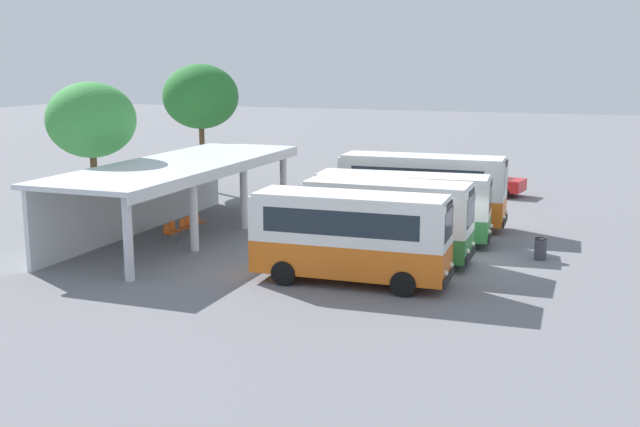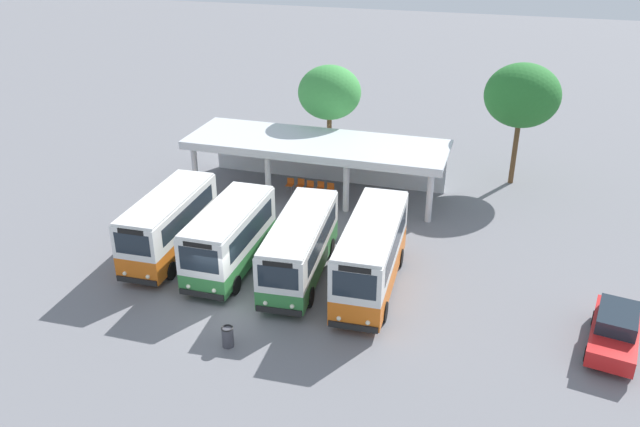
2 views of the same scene
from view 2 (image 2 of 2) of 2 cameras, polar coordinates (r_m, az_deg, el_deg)
The scene contains 15 objects.
ground_plane at distance 29.54m, azimuth -8.42°, elevation -8.12°, with size 180.00×180.00×0.00m, color slate.
city_bus_nearest_orange at distance 33.32m, azimuth -13.11°, elevation -0.82°, with size 2.45×7.21×3.28m.
city_bus_second_in_row at distance 31.52m, azimuth -7.94°, elevation -2.00°, with size 2.43×6.73×3.23m.
city_bus_middle_cream at distance 30.64m, azimuth -1.78°, elevation -2.81°, with size 2.76×7.85×3.03m.
city_bus_fourth_amber at distance 29.65m, azimuth 4.54°, elevation -3.46°, with size 2.57×7.99×3.46m.
parked_car_flank at distance 28.93m, azimuth 24.50°, elevation -9.28°, with size 2.49×4.64×1.62m.
terminal_canopy at distance 39.94m, azimuth -0.05°, elevation 5.61°, with size 15.73×5.11×3.40m.
waiting_chair_end_by_column at distance 40.39m, azimuth -2.64°, elevation 2.65°, with size 0.44×0.44×0.86m.
waiting_chair_second_from_end at distance 40.27m, azimuth -1.72°, elevation 2.59°, with size 0.44×0.44×0.86m.
waiting_chair_middle_seat at distance 39.97m, azimuth -0.90°, elevation 2.41°, with size 0.44×0.44×0.86m.
waiting_chair_fourth_seat at distance 39.86m, azimuth 0.03°, elevation 2.35°, with size 0.44×0.44×0.86m.
waiting_chair_fifth_seat at distance 39.63m, azimuth 0.91°, elevation 2.20°, with size 0.44×0.44×0.86m.
roadside_tree_behind_canopy at distance 42.68m, azimuth 0.84°, elevation 10.57°, with size 4.10×4.10×6.95m.
roadside_tree_east_of_canopy at distance 41.83m, azimuth 17.35°, elevation 9.86°, with size 4.58×4.58×7.68m.
litter_bin_apron at distance 26.92m, azimuth -8.12°, elevation -10.66°, with size 0.49×0.49×0.90m.
Camera 2 is at (11.16, -21.98, 16.27)m, focal length 36.41 mm.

